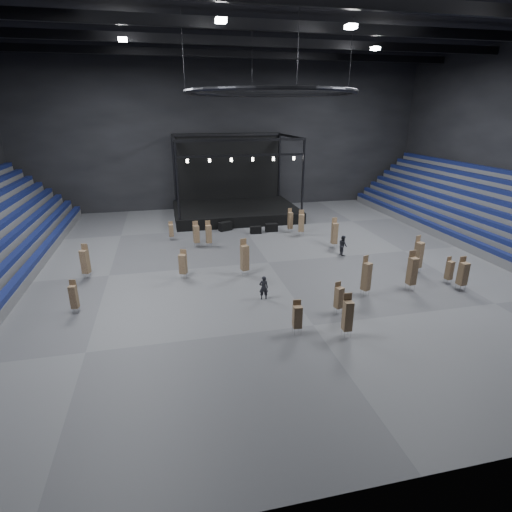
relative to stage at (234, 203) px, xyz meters
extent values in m
plane|color=#4E4E50|center=(0.00, -16.24, -1.45)|extent=(50.00, 50.00, 0.00)
cube|color=black|center=(0.00, -16.24, 16.55)|extent=(50.00, 42.00, 0.20)
cube|color=black|center=(0.00, 4.76, 7.55)|extent=(50.00, 0.20, 18.00)
cube|color=black|center=(0.00, -37.24, 7.55)|extent=(50.00, 0.20, 18.00)
cube|color=#0C0F38|center=(-18.12, -16.24, -0.50)|extent=(0.59, 40.00, 0.40)
cube|color=#0C0F38|center=(-19.02, -16.24, 0.25)|extent=(0.59, 40.00, 0.40)
cube|color=#535355|center=(21.40, -16.24, -1.08)|extent=(7.20, 40.00, 0.75)
cube|color=#0C0F38|center=(18.12, -16.24, -0.50)|extent=(0.59, 40.00, 0.40)
cube|color=#535355|center=(21.85, -16.24, -0.70)|extent=(6.30, 40.00, 1.50)
cube|color=#0C0F38|center=(19.02, -16.24, 0.25)|extent=(0.59, 40.00, 0.40)
cube|color=#535355|center=(22.30, -16.24, -0.33)|extent=(5.40, 40.00, 2.25)
cube|color=#0C0F38|center=(19.91, -16.24, 1.00)|extent=(0.59, 40.00, 0.40)
cube|color=#535355|center=(22.75, -16.24, 0.05)|extent=(4.50, 40.00, 3.00)
cube|color=#0C0F38|center=(20.82, -16.24, 1.75)|extent=(0.59, 40.00, 0.40)
cube|color=#535355|center=(23.20, -16.24, 0.42)|extent=(3.60, 40.00, 3.75)
cube|color=#0C0F38|center=(21.71, -16.24, 2.50)|extent=(0.59, 40.00, 0.40)
cube|color=#0C0F38|center=(22.61, -16.24, 3.25)|extent=(0.59, 40.00, 0.40)
cube|color=black|center=(0.00, -0.74, -0.85)|extent=(14.00, 10.00, 1.20)
cube|color=black|center=(0.00, 4.06, 3.75)|extent=(13.30, 0.30, 8.00)
cylinder|color=black|center=(-6.60, -5.34, 3.65)|extent=(0.24, 0.24, 7.80)
cylinder|color=black|center=(-6.60, 3.86, 3.65)|extent=(0.24, 0.24, 7.80)
cylinder|color=black|center=(6.60, -5.34, 3.65)|extent=(0.24, 0.24, 7.80)
cylinder|color=black|center=(6.60, 3.86, 3.65)|extent=(0.24, 0.24, 7.80)
cube|color=black|center=(0.00, -5.34, 7.55)|extent=(13.40, 0.25, 0.25)
cube|color=black|center=(0.00, 3.86, 7.55)|extent=(13.40, 0.25, 0.25)
cube|color=black|center=(0.00, -5.34, 6.05)|extent=(13.40, 0.20, 0.20)
cylinder|color=white|center=(-5.50, -5.34, 5.65)|extent=(0.24, 0.24, 0.35)
cylinder|color=white|center=(-3.30, -5.34, 5.65)|extent=(0.24, 0.24, 0.35)
cylinder|color=white|center=(-1.10, -5.34, 5.65)|extent=(0.24, 0.24, 0.35)
cylinder|color=white|center=(1.10, -5.34, 5.65)|extent=(0.24, 0.24, 0.35)
cylinder|color=white|center=(3.30, -5.34, 5.65)|extent=(0.24, 0.24, 0.35)
cylinder|color=white|center=(5.50, -5.34, 5.65)|extent=(0.24, 0.24, 0.35)
torus|color=black|center=(0.00, -16.24, 11.55)|extent=(12.30, 12.30, 0.30)
cylinder|color=black|center=(6.00, -16.24, 14.05)|extent=(0.04, 0.04, 5.00)
cylinder|color=black|center=(0.00, -10.24, 14.05)|extent=(0.04, 0.04, 5.00)
cylinder|color=black|center=(-6.00, -16.24, 14.05)|extent=(0.04, 0.04, 5.00)
cylinder|color=black|center=(0.00, -22.24, 14.05)|extent=(0.04, 0.04, 5.00)
cube|color=black|center=(0.00, -16.24, 15.75)|extent=(49.00, 0.35, 0.70)
cube|color=black|center=(0.00, -9.24, 15.75)|extent=(49.00, 0.35, 0.70)
cube|color=black|center=(0.00, -1.24, 15.75)|extent=(49.00, 0.35, 0.70)
cube|color=white|center=(-10.00, -12.24, 15.15)|extent=(0.60, 0.60, 0.25)
cube|color=white|center=(10.00, -12.24, 15.15)|extent=(0.60, 0.60, 0.25)
cube|color=white|center=(-4.00, -20.24, 15.15)|extent=(0.60, 0.60, 0.25)
cube|color=white|center=(4.00, -20.24, 15.15)|extent=(0.60, 0.60, 0.25)
cube|color=black|center=(-2.03, -6.19, -1.00)|extent=(1.50, 1.13, 0.90)
cube|color=black|center=(0.82, -7.97, -1.08)|extent=(1.12, 0.58, 0.74)
cube|color=black|center=(2.57, -7.62, -1.03)|extent=(1.26, 0.64, 0.83)
cylinder|color=silver|center=(-4.47, -11.30, -1.25)|extent=(0.03, 0.03, 0.40)
cylinder|color=silver|center=(-4.47, -10.93, -1.25)|extent=(0.03, 0.03, 0.40)
cylinder|color=silver|center=(-4.10, -11.30, -1.25)|extent=(0.03, 0.03, 0.40)
cylinder|color=silver|center=(-4.10, -10.93, -1.25)|extent=(0.03, 0.03, 0.40)
cube|color=#9D7956|center=(-4.29, -11.11, -0.23)|extent=(0.53, 0.53, 1.64)
cube|color=#9D7956|center=(-4.31, -10.92, 0.53)|extent=(0.46, 0.11, 0.90)
cylinder|color=silver|center=(11.41, -23.41, -1.27)|extent=(0.03, 0.03, 0.35)
cylinder|color=silver|center=(11.41, -23.07, -1.27)|extent=(0.03, 0.03, 0.35)
cylinder|color=silver|center=(11.75, -23.41, -1.27)|extent=(0.03, 0.03, 0.35)
cylinder|color=silver|center=(11.75, -23.07, -1.27)|extent=(0.03, 0.03, 0.35)
cube|color=#9D7956|center=(11.58, -23.24, -0.42)|extent=(0.51, 0.51, 1.35)
cube|color=#9D7956|center=(11.54, -23.07, 0.21)|extent=(0.41, 0.14, 0.74)
cylinder|color=silver|center=(6.58, -14.09, -1.25)|extent=(0.03, 0.03, 0.41)
cylinder|color=silver|center=(6.58, -13.71, -1.25)|extent=(0.03, 0.03, 0.41)
cylinder|color=silver|center=(6.96, -14.09, -1.25)|extent=(0.03, 0.03, 0.41)
cylinder|color=silver|center=(6.96, -13.71, -1.25)|extent=(0.03, 0.03, 0.41)
cube|color=#9D7956|center=(6.77, -13.90, -0.10)|extent=(0.50, 0.50, 1.90)
cube|color=#9D7956|center=(6.77, -13.70, 0.80)|extent=(0.47, 0.07, 1.04)
cylinder|color=silver|center=(-7.74, -8.40, -1.27)|extent=(0.03, 0.03, 0.35)
cylinder|color=silver|center=(-7.74, -8.07, -1.27)|extent=(0.03, 0.03, 0.35)
cylinder|color=silver|center=(-7.41, -8.40, -1.27)|extent=(0.03, 0.03, 0.35)
cylinder|color=silver|center=(-7.41, -8.07, -1.27)|extent=(0.03, 0.03, 0.35)
cube|color=#9D7956|center=(-7.57, -8.24, -0.51)|extent=(0.43, 0.43, 1.17)
cube|color=#9D7956|center=(-7.58, -8.06, 0.03)|extent=(0.41, 0.06, 0.65)
cylinder|color=silver|center=(-14.20, -16.56, -1.24)|extent=(0.03, 0.03, 0.42)
cylinder|color=silver|center=(-14.20, -16.16, -1.24)|extent=(0.03, 0.03, 0.42)
cylinder|color=silver|center=(-13.80, -16.56, -1.24)|extent=(0.03, 0.03, 0.42)
cylinder|color=silver|center=(-13.80, -16.16, -1.24)|extent=(0.03, 0.03, 0.42)
cube|color=#9D7956|center=(-14.00, -16.36, -0.14)|extent=(0.65, 0.65, 1.77)
cube|color=#9D7956|center=(-13.93, -16.16, 0.70)|extent=(0.48, 0.22, 0.98)
cylinder|color=silver|center=(10.40, -21.07, -1.23)|extent=(0.03, 0.03, 0.44)
cylinder|color=silver|center=(10.40, -20.66, -1.23)|extent=(0.03, 0.03, 0.44)
cylinder|color=silver|center=(10.81, -21.07, -1.23)|extent=(0.03, 0.03, 0.44)
cylinder|color=silver|center=(10.81, -20.66, -1.23)|extent=(0.03, 0.03, 0.44)
cube|color=#9D7956|center=(10.60, -20.87, -0.01)|extent=(0.67, 0.67, 2.00)
cube|color=#9D7956|center=(10.53, -20.66, 0.94)|extent=(0.49, 0.23, 1.10)
cylinder|color=silver|center=(1.16, -28.42, -1.25)|extent=(0.03, 0.03, 0.40)
cylinder|color=silver|center=(1.16, -28.05, -1.25)|extent=(0.03, 0.03, 0.40)
cylinder|color=silver|center=(1.54, -28.42, -1.25)|extent=(0.03, 0.03, 0.40)
cylinder|color=silver|center=(1.54, -28.05, -1.25)|extent=(0.03, 0.03, 0.40)
cube|color=#9D7956|center=(1.35, -28.24, -0.19)|extent=(0.50, 0.50, 1.73)
cube|color=#9D7956|center=(1.36, -28.04, 0.62)|extent=(0.46, 0.08, 0.95)
cylinder|color=silver|center=(-13.95, -22.14, -1.28)|extent=(0.03, 0.03, 0.35)
cylinder|color=silver|center=(-13.95, -21.82, -1.28)|extent=(0.03, 0.03, 0.35)
cylinder|color=silver|center=(-13.62, -22.14, -1.28)|extent=(0.03, 0.03, 0.35)
cylinder|color=silver|center=(-13.62, -21.82, -1.28)|extent=(0.03, 0.03, 0.35)
cube|color=#9D7956|center=(-13.78, -21.98, -0.38)|extent=(0.47, 0.47, 1.46)
cube|color=#9D7956|center=(-13.76, -21.81, 0.30)|extent=(0.40, 0.11, 0.80)
cylinder|color=silver|center=(4.21, -8.41, -1.27)|extent=(0.03, 0.03, 0.36)
cylinder|color=silver|center=(4.21, -8.06, -1.27)|extent=(0.03, 0.03, 0.36)
cylinder|color=silver|center=(4.56, -8.41, -1.27)|extent=(0.03, 0.03, 0.36)
cylinder|color=silver|center=(4.56, -8.06, -1.27)|extent=(0.03, 0.03, 0.36)
cube|color=#9D7956|center=(4.38, -8.24, -0.24)|extent=(0.48, 0.48, 1.69)
cube|color=#9D7956|center=(4.36, -8.06, 0.55)|extent=(0.42, 0.11, 0.93)
cylinder|color=silver|center=(8.10, -23.79, -1.23)|extent=(0.03, 0.03, 0.44)
cylinder|color=silver|center=(8.10, -23.37, -1.23)|extent=(0.03, 0.03, 0.44)
cylinder|color=silver|center=(8.52, -23.79, -1.23)|extent=(0.03, 0.03, 0.44)
cylinder|color=silver|center=(8.52, -23.37, -1.23)|extent=(0.03, 0.03, 0.44)
cube|color=#9D7956|center=(8.31, -23.58, -0.05)|extent=(0.57, 0.57, 1.93)
cube|color=#9D7956|center=(8.29, -23.36, 0.86)|extent=(0.51, 0.11, 1.06)
cylinder|color=silver|center=(1.85, -25.79, -1.27)|extent=(0.03, 0.03, 0.37)
cylinder|color=silver|center=(1.85, -25.44, -1.27)|extent=(0.03, 0.03, 0.37)
cylinder|color=silver|center=(2.20, -25.79, -1.27)|extent=(0.03, 0.03, 0.37)
cylinder|color=silver|center=(2.20, -25.44, -1.27)|extent=(0.03, 0.03, 0.37)
cube|color=#9D7956|center=(2.02, -25.61, -0.41)|extent=(0.54, 0.54, 1.34)
cube|color=#9D7956|center=(1.97, -25.44, 0.21)|extent=(0.42, 0.17, 0.74)
cylinder|color=silver|center=(4.64, -23.87, -1.25)|extent=(0.03, 0.03, 0.41)
cylinder|color=silver|center=(4.64, -23.48, -1.25)|extent=(0.03, 0.03, 0.41)
cylinder|color=silver|center=(5.02, -23.87, -1.25)|extent=(0.03, 0.03, 0.41)
cylinder|color=silver|center=(5.02, -23.48, -1.25)|extent=(0.03, 0.03, 0.41)
cube|color=#9D7956|center=(4.83, -23.67, -0.08)|extent=(0.64, 0.64, 1.92)
cube|color=#9D7956|center=(4.75, -23.49, 0.83)|extent=(0.45, 0.24, 1.06)
cylinder|color=silver|center=(-1.41, -27.53, -1.25)|extent=(0.03, 0.03, 0.40)
cylinder|color=silver|center=(-1.41, -27.16, -1.25)|extent=(0.03, 0.03, 0.40)
cylinder|color=silver|center=(-1.04, -27.53, -1.25)|extent=(0.03, 0.03, 0.40)
cylinder|color=silver|center=(-1.04, -27.16, -1.25)|extent=(0.03, 0.03, 0.40)
cube|color=#9D7956|center=(-1.23, -27.35, -0.41)|extent=(0.51, 0.51, 1.29)
cube|color=#9D7956|center=(-1.21, -27.15, 0.19)|extent=(0.46, 0.09, 0.71)
cylinder|color=silver|center=(4.86, -9.88, -1.23)|extent=(0.03, 0.03, 0.45)
cylinder|color=silver|center=(4.86, -9.46, -1.23)|extent=(0.03, 0.03, 0.45)
cylinder|color=silver|center=(5.28, -9.88, -1.23)|extent=(0.03, 0.03, 0.45)
cylinder|color=silver|center=(5.28, -9.46, -1.23)|extent=(0.03, 0.03, 0.45)
cube|color=#9D7956|center=(5.07, -9.67, -0.15)|extent=(0.66, 0.66, 1.72)
cube|color=#9D7956|center=(5.13, -9.45, 0.66)|extent=(0.51, 0.20, 0.94)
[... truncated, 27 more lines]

